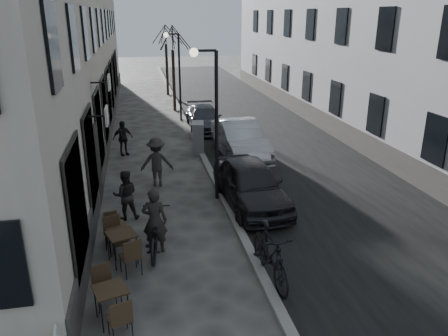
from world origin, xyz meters
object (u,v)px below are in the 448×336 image
object	(u,v)px
pedestrian_mid	(157,162)
car_far	(205,118)
pedestrian_near	(126,195)
bistro_set_a	(111,301)
bistro_set_c	(116,234)
utility_cabinet	(198,138)
streetlamp_near	(211,109)
tree_near	(172,37)
moped	(270,254)
streetlamp_far	(176,67)
bistro_set_b	(122,245)
pedestrian_far	(123,138)
car_mid	(240,139)
bicycle	(155,233)
car_near	(251,184)
tree_far	(165,33)

from	to	relation	value
pedestrian_mid	car_far	world-z (taller)	pedestrian_mid
pedestrian_near	bistro_set_a	bearing A→B (deg)	85.28
bistro_set_c	utility_cabinet	xyz separation A→B (m)	(3.41, 8.16, 0.30)
streetlamp_near	bistro_set_a	distance (m)	7.20
tree_near	moped	bearing A→B (deg)	-88.72
tree_near	utility_cabinet	size ratio (longest dim) A/B	3.98
pedestrian_near	moped	size ratio (longest dim) A/B	0.70
tree_near	streetlamp_far	bearing A→B (deg)	-91.38
car_far	moped	size ratio (longest dim) A/B	1.91
bistro_set_b	car_far	xyz separation A→B (m)	(4.18, 13.17, 0.13)
pedestrian_mid	pedestrian_far	bearing A→B (deg)	-68.64
tree_near	bistro_set_c	bearing A→B (deg)	-100.23
car_far	pedestrian_mid	bearing A→B (deg)	-109.94
bistro_set_a	bistro_set_c	distance (m)	3.10
streetlamp_near	car_far	size ratio (longest dim) A/B	1.16
bistro_set_c	streetlamp_near	bearing A→B (deg)	28.10
car_mid	pedestrian_near	bearing A→B (deg)	-133.44
streetlamp_near	moped	size ratio (longest dim) A/B	2.22
bicycle	pedestrian_near	bearing A→B (deg)	-61.74
bistro_set_b	bicycle	world-z (taller)	bicycle
pedestrian_mid	car_near	world-z (taller)	pedestrian_mid
tree_near	pedestrian_near	world-z (taller)	tree_near
utility_cabinet	bistro_set_a	bearing A→B (deg)	-98.78
streetlamp_far	utility_cabinet	size ratio (longest dim) A/B	3.55
tree_near	car_far	bearing A→B (deg)	-78.03
streetlamp_far	bistro_set_c	distance (m)	15.38
bistro_set_b	pedestrian_far	bearing A→B (deg)	71.03
tree_far	bicycle	distance (m)	24.64
streetlamp_far	bistro_set_b	world-z (taller)	streetlamp_far
streetlamp_near	bistro_set_a	world-z (taller)	streetlamp_near
streetlamp_near	car_near	world-z (taller)	streetlamp_near
pedestrian_far	moped	world-z (taller)	pedestrian_far
bistro_set_b	pedestrian_far	xyz separation A→B (m)	(-0.14, 9.31, 0.29)
tree_near	car_near	bearing A→B (deg)	-86.01
bicycle	car_near	distance (m)	4.08
pedestrian_mid	pedestrian_far	size ratio (longest dim) A/B	1.16
pedestrian_near	car_near	distance (m)	4.06
bistro_set_c	car_far	xyz separation A→B (m)	(4.37, 12.36, 0.22)
streetlamp_far	car_mid	xyz separation A→B (m)	(2.03, -7.58, -2.36)
streetlamp_near	pedestrian_near	bearing A→B (deg)	-160.87
bistro_set_a	utility_cabinet	bearing A→B (deg)	55.50
bistro_set_a	pedestrian_far	size ratio (longest dim) A/B	1.03
streetlamp_far	tree_near	distance (m)	3.36
streetlamp_far	car_far	size ratio (longest dim) A/B	1.16
moped	tree_far	bearing A→B (deg)	87.28
pedestrian_near	car_mid	world-z (taller)	car_mid
bicycle	pedestrian_mid	world-z (taller)	pedestrian_mid
bistro_set_b	pedestrian_near	distance (m)	2.63
tree_far	moped	size ratio (longest dim) A/B	2.49
bistro_set_c	pedestrian_near	size ratio (longest dim) A/B	0.89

